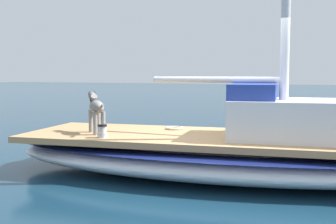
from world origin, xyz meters
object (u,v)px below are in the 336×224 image
(sailboat_main, at_px, (225,156))
(deck_winch, at_px, (102,131))
(coiled_rope, at_px, (174,128))
(dog_grey, at_px, (96,108))

(sailboat_main, xyz_separation_m, deck_winch, (0.95, -1.71, 0.42))
(sailboat_main, distance_m, coiled_rope, 1.19)
(sailboat_main, xyz_separation_m, coiled_rope, (-0.43, -1.06, 0.35))
(sailboat_main, xyz_separation_m, dog_grey, (0.54, -2.09, 0.75))
(deck_winch, distance_m, coiled_rope, 1.53)
(sailboat_main, bearing_deg, dog_grey, -75.51)
(sailboat_main, distance_m, deck_winch, 2.00)
(sailboat_main, bearing_deg, coiled_rope, -112.02)
(dog_grey, height_order, deck_winch, dog_grey)
(sailboat_main, height_order, dog_grey, dog_grey)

